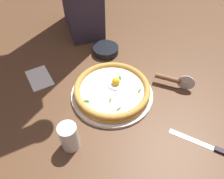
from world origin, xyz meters
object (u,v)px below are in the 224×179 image
object	(u,v)px
pizza	(112,89)
side_bowl	(106,50)
table_knife	(216,149)
pizza_cutter	(172,79)
drinking_glass	(69,138)
folded_napkin	(39,78)

from	to	relation	value
pizza	side_bowl	bearing A→B (deg)	-18.06
pizza	side_bowl	distance (m)	0.28
table_knife	pizza	bearing A→B (deg)	30.48
side_bowl	pizza_cutter	xyz separation A→B (m)	(-0.31, -0.16, 0.02)
pizza_cutter	side_bowl	bearing A→B (deg)	27.02
drinking_glass	folded_napkin	bearing A→B (deg)	4.84
pizza_cutter	table_knife	bearing A→B (deg)	173.71
pizza	drinking_glass	distance (m)	0.26
side_bowl	folded_napkin	bearing A→B (deg)	97.68
table_knife	drinking_glass	bearing A→B (deg)	63.45
side_bowl	pizza_cutter	size ratio (longest dim) A/B	1.00
pizza	pizza_cutter	xyz separation A→B (m)	(-0.05, -0.25, 0.00)
side_bowl	pizza_cutter	world-z (taller)	pizza_cutter
pizza	folded_napkin	xyz separation A→B (m)	(0.22, 0.25, -0.03)
pizza	drinking_glass	size ratio (longest dim) A/B	2.85
pizza	table_knife	size ratio (longest dim) A/B	1.49
side_bowl	drinking_glass	xyz separation A→B (m)	(-0.41, 0.30, 0.03)
folded_napkin	pizza_cutter	bearing A→B (deg)	-118.72
pizza	pizza_cutter	distance (m)	0.25
table_knife	folded_napkin	world-z (taller)	table_knife
pizza	pizza_cutter	bearing A→B (deg)	-102.19
table_knife	folded_napkin	distance (m)	0.74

